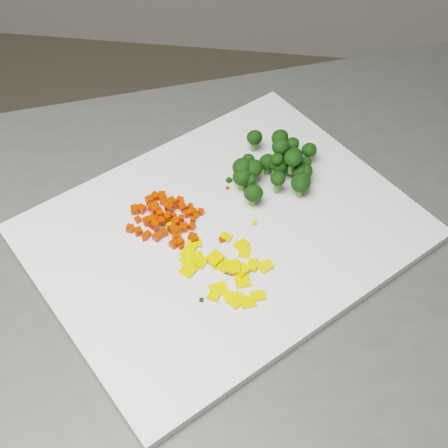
# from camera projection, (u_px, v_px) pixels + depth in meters

# --- Properties ---
(counter_block) EXTENTS (1.26, 1.08, 0.90)m
(counter_block) POSITION_uv_depth(u_px,v_px,m) (246.00, 394.00, 1.18)
(counter_block) COLOR #434240
(counter_block) RESTS_ON ground
(cutting_board) EXTENTS (0.61, 0.61, 0.01)m
(cutting_board) POSITION_uv_depth(u_px,v_px,m) (224.00, 232.00, 0.84)
(cutting_board) COLOR silver
(cutting_board) RESTS_ON counter_block
(carrot_pile) EXTENTS (0.11, 0.11, 0.03)m
(carrot_pile) POSITION_uv_depth(u_px,v_px,m) (165.00, 213.00, 0.84)
(carrot_pile) COLOR red
(carrot_pile) RESTS_ON cutting_board
(pepper_pile) EXTENTS (0.13, 0.13, 0.02)m
(pepper_pile) POSITION_uv_depth(u_px,v_px,m) (226.00, 264.00, 0.79)
(pepper_pile) COLOR yellow
(pepper_pile) RESTS_ON cutting_board
(broccoli_pile) EXTENTS (0.13, 0.13, 0.06)m
(broccoli_pile) POSITION_uv_depth(u_px,v_px,m) (272.00, 162.00, 0.88)
(broccoli_pile) COLOR black
(broccoli_pile) RESTS_ON cutting_board
(carrot_cube_0) EXTENTS (0.01, 0.01, 0.01)m
(carrot_cube_0) POSITION_uv_depth(u_px,v_px,m) (167.00, 218.00, 0.85)
(carrot_cube_0) COLOR red
(carrot_cube_0) RESTS_ON carrot_pile
(carrot_cube_1) EXTENTS (0.01, 0.01, 0.01)m
(carrot_cube_1) POSITION_uv_depth(u_px,v_px,m) (194.00, 211.00, 0.86)
(carrot_cube_1) COLOR red
(carrot_cube_1) RESTS_ON carrot_pile
(carrot_cube_2) EXTENTS (0.01, 0.01, 0.01)m
(carrot_cube_2) POSITION_uv_depth(u_px,v_px,m) (177.00, 236.00, 0.83)
(carrot_cube_2) COLOR red
(carrot_cube_2) RESTS_ON carrot_pile
(carrot_cube_3) EXTENTS (0.01, 0.01, 0.01)m
(carrot_cube_3) POSITION_uv_depth(u_px,v_px,m) (181.00, 218.00, 0.84)
(carrot_cube_3) COLOR red
(carrot_cube_3) RESTS_ON carrot_pile
(carrot_cube_4) EXTENTS (0.01, 0.01, 0.01)m
(carrot_cube_4) POSITION_uv_depth(u_px,v_px,m) (135.00, 210.00, 0.85)
(carrot_cube_4) COLOR red
(carrot_cube_4) RESTS_ON carrot_pile
(carrot_cube_5) EXTENTS (0.01, 0.01, 0.01)m
(carrot_cube_5) POSITION_uv_depth(u_px,v_px,m) (180.00, 200.00, 0.87)
(carrot_cube_5) COLOR red
(carrot_cube_5) RESTS_ON carrot_pile
(carrot_cube_6) EXTENTS (0.01, 0.01, 0.01)m
(carrot_cube_6) POSITION_uv_depth(u_px,v_px,m) (134.00, 209.00, 0.86)
(carrot_cube_6) COLOR red
(carrot_cube_6) RESTS_ON carrot_pile
(carrot_cube_7) EXTENTS (0.02, 0.02, 0.01)m
(carrot_cube_7) POSITION_uv_depth(u_px,v_px,m) (176.00, 222.00, 0.84)
(carrot_cube_7) COLOR red
(carrot_cube_7) RESTS_ON carrot_pile
(carrot_cube_8) EXTENTS (0.01, 0.01, 0.01)m
(carrot_cube_8) POSITION_uv_depth(u_px,v_px,m) (155.00, 196.00, 0.87)
(carrot_cube_8) COLOR red
(carrot_cube_8) RESTS_ON carrot_pile
(carrot_cube_9) EXTENTS (0.01, 0.01, 0.01)m
(carrot_cube_9) POSITION_uv_depth(u_px,v_px,m) (176.00, 236.00, 0.83)
(carrot_cube_9) COLOR red
(carrot_cube_9) RESTS_ON carrot_pile
(carrot_cube_10) EXTENTS (0.01, 0.01, 0.01)m
(carrot_cube_10) POSITION_uv_depth(u_px,v_px,m) (147.00, 221.00, 0.84)
(carrot_cube_10) COLOR red
(carrot_cube_10) RESTS_ON carrot_pile
(carrot_cube_11) EXTENTS (0.01, 0.01, 0.01)m
(carrot_cube_11) POSITION_uv_depth(u_px,v_px,m) (155.00, 225.00, 0.83)
(carrot_cube_11) COLOR red
(carrot_cube_11) RESTS_ON carrot_pile
(carrot_cube_12) EXTENTS (0.01, 0.01, 0.01)m
(carrot_cube_12) POSITION_uv_depth(u_px,v_px,m) (184.00, 227.00, 0.84)
(carrot_cube_12) COLOR red
(carrot_cube_12) RESTS_ON carrot_pile
(carrot_cube_13) EXTENTS (0.01, 0.01, 0.01)m
(carrot_cube_13) POSITION_uv_depth(u_px,v_px,m) (193.00, 220.00, 0.85)
(carrot_cube_13) COLOR red
(carrot_cube_13) RESTS_ON carrot_pile
(carrot_cube_14) EXTENTS (0.01, 0.01, 0.01)m
(carrot_cube_14) POSITION_uv_depth(u_px,v_px,m) (167.00, 217.00, 0.84)
(carrot_cube_14) COLOR red
(carrot_cube_14) RESTS_ON carrot_pile
(carrot_cube_15) EXTENTS (0.01, 0.01, 0.01)m
(carrot_cube_15) POSITION_uv_depth(u_px,v_px,m) (154.00, 222.00, 0.83)
(carrot_cube_15) COLOR red
(carrot_cube_15) RESTS_ON carrot_pile
(carrot_cube_16) EXTENTS (0.01, 0.01, 0.01)m
(carrot_cube_16) POSITION_uv_depth(u_px,v_px,m) (151.00, 222.00, 0.84)
(carrot_cube_16) COLOR red
(carrot_cube_16) RESTS_ON carrot_pile
(carrot_cube_17) EXTENTS (0.02, 0.02, 0.01)m
(carrot_cube_17) POSITION_uv_depth(u_px,v_px,m) (171.00, 202.00, 0.85)
(carrot_cube_17) COLOR red
(carrot_cube_17) RESTS_ON carrot_pile
(carrot_cube_18) EXTENTS (0.01, 0.01, 0.01)m
(carrot_cube_18) POSITION_uv_depth(u_px,v_px,m) (141.00, 210.00, 0.86)
(carrot_cube_18) COLOR red
(carrot_cube_18) RESTS_ON carrot_pile
(carrot_cube_19) EXTENTS (0.01, 0.01, 0.01)m
(carrot_cube_19) POSITION_uv_depth(u_px,v_px,m) (138.00, 220.00, 0.85)
(carrot_cube_19) COLOR red
(carrot_cube_19) RESTS_ON carrot_pile
(carrot_cube_20) EXTENTS (0.01, 0.01, 0.01)m
(carrot_cube_20) POSITION_uv_depth(u_px,v_px,m) (162.00, 198.00, 0.87)
(carrot_cube_20) COLOR red
(carrot_cube_20) RESTS_ON carrot_pile
(carrot_cube_21) EXTENTS (0.01, 0.01, 0.01)m
(carrot_cube_21) POSITION_uv_depth(u_px,v_px,m) (141.00, 209.00, 0.86)
(carrot_cube_21) COLOR red
(carrot_cube_21) RESTS_ON carrot_pile
(carrot_cube_22) EXTENTS (0.01, 0.01, 0.01)m
(carrot_cube_22) POSITION_uv_depth(u_px,v_px,m) (174.00, 244.00, 0.82)
(carrot_cube_22) COLOR red
(carrot_cube_22) RESTS_ON carrot_pile
(carrot_cube_23) EXTENTS (0.01, 0.01, 0.01)m
(carrot_cube_23) POSITION_uv_depth(u_px,v_px,m) (173.00, 228.00, 0.83)
(carrot_cube_23) COLOR red
(carrot_cube_23) RESTS_ON carrot_pile
(carrot_cube_24) EXTENTS (0.01, 0.01, 0.01)m
(carrot_cube_24) POSITION_uv_depth(u_px,v_px,m) (183.00, 208.00, 0.86)
(carrot_cube_24) COLOR red
(carrot_cube_24) RESTS_ON carrot_pile
(carrot_cube_25) EXTENTS (0.01, 0.01, 0.01)m
(carrot_cube_25) POSITION_uv_depth(u_px,v_px,m) (169.00, 208.00, 0.85)
(carrot_cube_25) COLOR red
(carrot_cube_25) RESTS_ON carrot_pile
(carrot_cube_26) EXTENTS (0.01, 0.01, 0.01)m
(carrot_cube_26) POSITION_uv_depth(u_px,v_px,m) (187.00, 214.00, 0.85)
(carrot_cube_26) COLOR red
(carrot_cube_26) RESTS_ON carrot_pile
(carrot_cube_27) EXTENTS (0.01, 0.01, 0.01)m
(carrot_cube_27) POSITION_uv_depth(u_px,v_px,m) (168.00, 215.00, 0.84)
(carrot_cube_27) COLOR red
(carrot_cube_27) RESTS_ON carrot_pile
(carrot_cube_28) EXTENTS (0.01, 0.01, 0.01)m
(carrot_cube_28) POSITION_uv_depth(u_px,v_px,m) (179.00, 242.00, 0.82)
(carrot_cube_28) COLOR red
(carrot_cube_28) RESTS_ON carrot_pile
(carrot_cube_29) EXTENTS (0.01, 0.01, 0.01)m
(carrot_cube_29) POSITION_uv_depth(u_px,v_px,m) (164.00, 232.00, 0.83)
(carrot_cube_29) COLOR red
(carrot_cube_29) RESTS_ON carrot_pile
(carrot_cube_30) EXTENTS (0.01, 0.01, 0.01)m
(carrot_cube_30) POSITION_uv_depth(u_px,v_px,m) (162.00, 196.00, 0.87)
(carrot_cube_30) COLOR red
(carrot_cube_30) RESTS_ON carrot_pile
(carrot_cube_31) EXTENTS (0.01, 0.01, 0.01)m
(carrot_cube_31) POSITION_uv_depth(u_px,v_px,m) (181.00, 206.00, 0.86)
(carrot_cube_31) COLOR red
(carrot_cube_31) RESTS_ON carrot_pile
(carrot_cube_32) EXTENTS (0.01, 0.01, 0.01)m
(carrot_cube_32) POSITION_uv_depth(u_px,v_px,m) (190.00, 206.00, 0.86)
(carrot_cube_32) COLOR red
(carrot_cube_32) RESTS_ON carrot_pile
(carrot_cube_33) EXTENTS (0.01, 0.01, 0.01)m
(carrot_cube_33) POSITION_uv_depth(u_px,v_px,m) (130.00, 228.00, 0.83)
(carrot_cube_33) COLOR red
(carrot_cube_33) RESTS_ON carrot_pile
(carrot_cube_34) EXTENTS (0.01, 0.01, 0.01)m
(carrot_cube_34) POSITION_uv_depth(u_px,v_px,m) (158.00, 211.00, 0.84)
(carrot_cube_34) COLOR red
(carrot_cube_34) RESTS_ON carrot_pile
(carrot_cube_35) EXTENTS (0.01, 0.01, 0.01)m
(carrot_cube_35) POSITION_uv_depth(u_px,v_px,m) (150.00, 220.00, 0.83)
(carrot_cube_35) COLOR red
(carrot_cube_35) RESTS_ON carrot_pile
(carrot_cube_36) EXTENTS (0.01, 0.01, 0.01)m
(carrot_cube_36) POSITION_uv_depth(u_px,v_px,m) (173.00, 216.00, 0.85)
(carrot_cube_36) COLOR red
(carrot_cube_36) RESTS_ON carrot_pile
(carrot_cube_37) EXTENTS (0.01, 0.01, 0.01)m
(carrot_cube_37) POSITION_uv_depth(u_px,v_px,m) (148.00, 221.00, 0.84)
(carrot_cube_37) COLOR red
(carrot_cube_37) RESTS_ON carrot_pile
(carrot_cube_38) EXTENTS (0.01, 0.01, 0.01)m
(carrot_cube_38) POSITION_uv_depth(u_px,v_px,m) (174.00, 206.00, 0.86)
(carrot_cube_38) COLOR red
(carrot_cube_38) RESTS_ON carrot_pile
(carrot_cube_39) EXTENTS (0.01, 0.01, 0.01)m
(carrot_cube_39) POSITION_uv_depth(u_px,v_px,m) (196.00, 215.00, 0.85)
(carrot_cube_39) COLOR red
(carrot_cube_39) RESTS_ON carrot_pile
(carrot_cube_40) EXTENTS (0.01, 0.01, 0.01)m
(carrot_cube_40) POSITION_uv_depth(u_px,v_px,m) (157.00, 237.00, 0.82)
(carrot_cube_40) COLOR red
(carrot_cube_40) RESTS_ON carrot_pile
(carrot_cube_41) EXTENTS (0.01, 0.01, 0.01)m
(carrot_cube_41) POSITION_uv_depth(u_px,v_px,m) (181.00, 246.00, 0.82)
(carrot_cube_41) COLOR red
(carrot_cube_41) RESTS_ON carrot_pile
(carrot_cube_42) EXTENTS (0.01, 0.01, 0.01)m
(carrot_cube_42) POSITION_uv_depth(u_px,v_px,m) (158.00, 210.00, 0.86)
(carrot_cube_42) COLOR red
(carrot_cube_42) RESTS_ON carrot_pile
(carrot_cube_43) EXTENTS (0.01, 0.01, 0.01)m
(carrot_cube_43) POSITION_uv_depth(u_px,v_px,m) (155.00, 197.00, 0.87)
(carrot_cube_43) COLOR red
(carrot_cube_43) RESTS_ON carrot_pile
(carrot_cube_44) EXTENTS (0.01, 0.01, 0.01)m
(carrot_cube_44) POSITION_uv_depth(u_px,v_px,m) (170.00, 208.00, 0.86)
(carrot_cube_44) COLOR red
(carrot_cube_44) RESTS_ON carrot_pile
(carrot_cube_45) EXTENTS (0.01, 0.01, 0.01)m
(carrot_cube_45) POSITION_uv_depth(u_px,v_px,m) (192.00, 238.00, 0.82)
(carrot_cube_45) COLOR red
(carrot_cube_45) RESTS_ON carrot_pile
(carrot_cube_46) EXTENTS (0.01, 0.01, 0.01)m
(carrot_cube_46) POSITION_uv_depth(u_px,v_px,m) (174.00, 203.00, 0.87)
(carrot_cube_46) COLOR red
(carrot_cube_46) RESTS_ON carrot_pile
(carrot_cube_47) EXTENTS (0.01, 0.01, 0.01)m
(carrot_cube_47) POSITION_uv_depth(u_px,v_px,m) (160.00, 214.00, 0.84)
(carrot_cube_47) COLOR red
(carrot_cube_47) RESTS_ON carrot_pile
(carrot_cube_48) EXTENTS (0.01, 0.01, 0.01)m
(carrot_cube_48) POSITION_uv_depth(u_px,v_px,m) (194.00, 239.00, 0.82)
(carrot_cube_48) COLOR red
(carrot_cube_48) RESTS_ON carrot_pile
(carrot_cube_49) EXTENTS (0.01, 0.01, 0.01)m
(carrot_cube_49) POSITION_uv_depth(u_px,v_px,m) (148.00, 234.00, 0.83)
(carrot_cube_49) COLOR red
(carrot_cube_49) RESTS_ON carrot_pile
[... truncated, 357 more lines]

